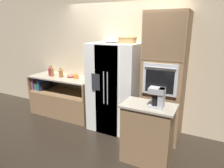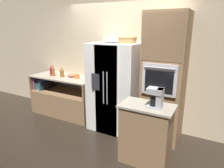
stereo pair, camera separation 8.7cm
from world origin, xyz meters
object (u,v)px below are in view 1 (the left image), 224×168
object	(u,v)px
bottle_short	(50,71)
mixing_bowl	(71,75)
bottle_wide	(52,72)
coffee_maker	(158,97)
refrigerator	(115,87)
wall_oven	(164,79)
wicker_basket	(127,40)
mug	(76,76)
bottle_tall	(61,73)
fruit_bowl	(112,41)

from	to	relation	value
bottle_short	mixing_bowl	xyz separation A→B (m)	(0.51, 0.11, -0.07)
bottle_short	mixing_bowl	bearing A→B (deg)	12.17
bottle_wide	coffee_maker	xyz separation A→B (m)	(2.65, -0.76, 0.05)
refrigerator	coffee_maker	bearing A→B (deg)	-36.84
bottle_wide	wall_oven	bearing A→B (deg)	2.05
mixing_bowl	bottle_short	bearing A→B (deg)	-167.83
wicker_basket	bottle_wide	world-z (taller)	wicker_basket
refrigerator	coffee_maker	xyz separation A→B (m)	(1.06, -0.79, 0.22)
bottle_short	mug	size ratio (longest dim) A/B	1.78
refrigerator	wicker_basket	size ratio (longest dim) A/B	4.87
wicker_basket	bottle_tall	world-z (taller)	wicker_basket
refrigerator	wicker_basket	distance (m)	0.96
wall_oven	bottle_wide	bearing A→B (deg)	-177.95
refrigerator	mug	world-z (taller)	refrigerator
fruit_bowl	bottle_wide	xyz separation A→B (m)	(-1.52, -0.04, -0.74)
wicker_basket	bottle_tall	distance (m)	1.76
bottle_wide	refrigerator	bearing A→B (deg)	1.20
wall_oven	bottle_tall	size ratio (longest dim) A/B	10.71
mug	mixing_bowl	world-z (taller)	mug
bottle_tall	mixing_bowl	size ratio (longest dim) A/B	1.07
fruit_bowl	refrigerator	bearing A→B (deg)	-1.39
mug	mixing_bowl	bearing A→B (deg)	159.14
bottle_tall	bottle_short	size ratio (longest dim) A/B	0.90
fruit_bowl	bottle_short	distance (m)	1.77
bottle_tall	wicker_basket	bearing A→B (deg)	2.74
wicker_basket	bottle_short	bearing A→B (deg)	-177.70
fruit_bowl	mixing_bowl	bearing A→B (deg)	174.46
bottle_wide	fruit_bowl	bearing A→B (deg)	1.33
fruit_bowl	bottle_short	size ratio (longest dim) A/B	1.35
refrigerator	bottle_tall	size ratio (longest dim) A/B	8.16
refrigerator	bottle_wide	distance (m)	1.61
wall_oven	fruit_bowl	world-z (taller)	wall_oven
bottle_tall	bottle_wide	world-z (taller)	bottle_wide
bottle_short	mug	distance (m)	0.71
wicker_basket	fruit_bowl	bearing A→B (deg)	-166.13
refrigerator	mug	bearing A→B (deg)	178.07
bottle_tall	mug	world-z (taller)	bottle_tall
bottle_wide	mug	distance (m)	0.63
wicker_basket	coffee_maker	size ratio (longest dim) A/B	1.26
fruit_bowl	mixing_bowl	distance (m)	1.37
bottle_tall	bottle_wide	size ratio (longest dim) A/B	0.84
refrigerator	wicker_basket	bearing A→B (deg)	18.92
fruit_bowl	coffee_maker	distance (m)	1.54
coffee_maker	wall_oven	bearing A→B (deg)	97.88
bottle_tall	mug	bearing A→B (deg)	5.03
fruit_bowl	coffee_maker	size ratio (longest dim) A/B	1.12
refrigerator	mixing_bowl	world-z (taller)	refrigerator
wall_oven	mug	size ratio (longest dim) A/B	17.22
bottle_short	wicker_basket	bearing A→B (deg)	2.30
refrigerator	wicker_basket	xyz separation A→B (m)	(0.21, 0.07, 0.93)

